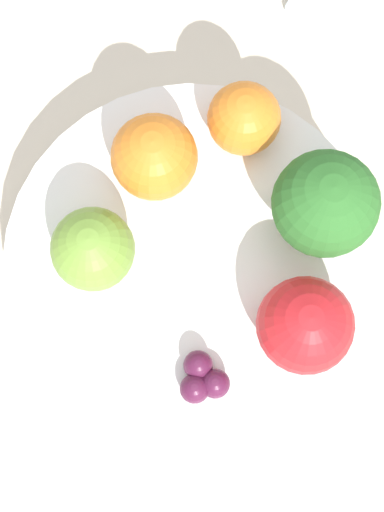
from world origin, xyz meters
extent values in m
plane|color=gray|center=(0.00, 0.00, 0.00)|extent=(6.00, 6.00, 0.00)
cube|color=beige|center=(0.00, 0.00, 0.01)|extent=(1.20, 1.20, 0.02)
cylinder|color=white|center=(0.00, 0.00, 0.04)|extent=(0.22, 0.22, 0.04)
cylinder|color=#99C17A|center=(0.06, 0.05, 0.07)|extent=(0.02, 0.02, 0.02)
sphere|color=#2D6B28|center=(0.06, 0.05, 0.10)|extent=(0.06, 0.06, 0.06)
sphere|color=red|center=(0.07, -0.02, 0.08)|extent=(0.05, 0.05, 0.05)
sphere|color=olive|center=(-0.05, -0.02, 0.08)|extent=(0.05, 0.05, 0.05)
sphere|color=orange|center=(-0.04, 0.04, 0.08)|extent=(0.05, 0.05, 0.05)
sphere|color=orange|center=(0.00, 0.08, 0.08)|extent=(0.04, 0.04, 0.04)
sphere|color=#511938|center=(0.04, -0.06, 0.07)|extent=(0.02, 0.02, 0.02)
sphere|color=#511938|center=(0.02, -0.06, 0.07)|extent=(0.02, 0.02, 0.02)
sphere|color=#511938|center=(0.03, -0.07, 0.07)|extent=(0.02, 0.02, 0.02)
camera|label=1|loc=(0.04, -0.10, 0.53)|focal=60.00mm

